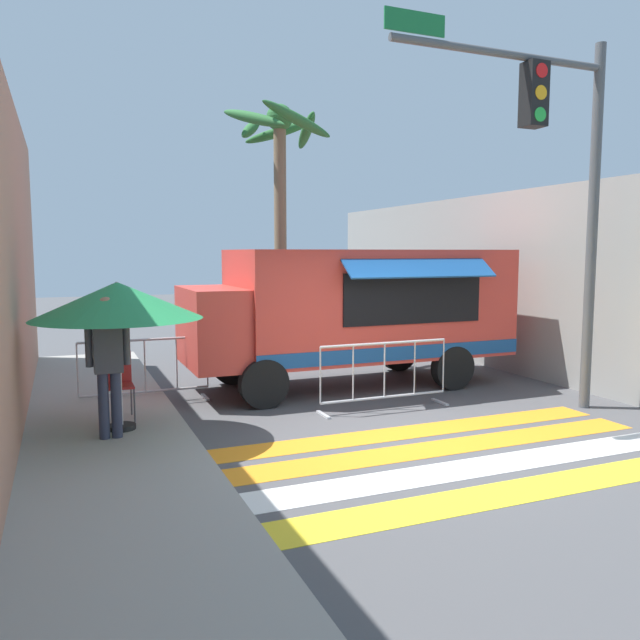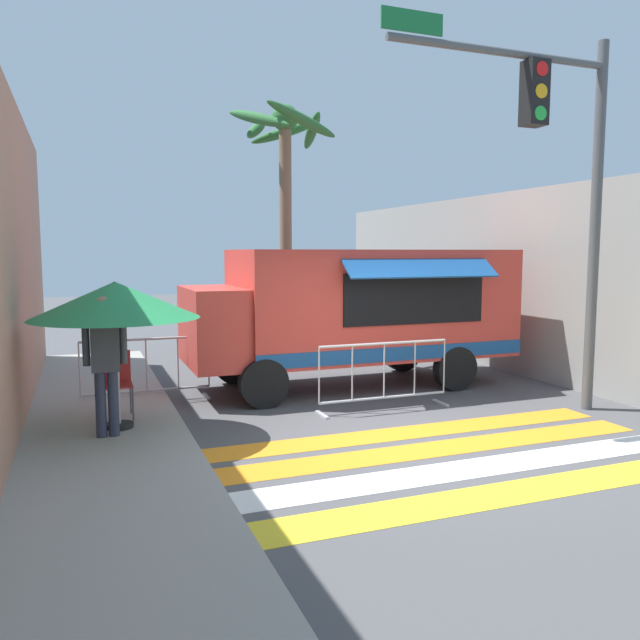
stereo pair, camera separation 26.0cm
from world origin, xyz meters
The scene contains 11 objects.
ground_plane centered at (0.00, 0.00, 0.00)m, with size 60.00×60.00×0.00m, color #4C4C4F.
concrete_wall_right centered at (4.39, 3.00, 1.84)m, with size 0.20×16.00×3.68m.
crosswalk_painted centered at (0.00, -0.87, 0.00)m, with size 6.40×2.84×0.01m.
food_truck centered at (0.67, 3.28, 1.45)m, with size 5.90×2.59×2.50m.
traffic_signal_pole centered at (2.75, 0.39, 3.80)m, with size 3.75×0.29×5.56m.
patio_umbrella centered at (-3.46, 1.41, 1.83)m, with size 2.16×2.16×1.93m.
folding_chair centered at (-3.47, 2.00, 0.71)m, with size 0.44×0.44×0.92m.
vendor_person centered at (-3.62, 1.05, 1.16)m, with size 0.53×0.23×1.77m.
barricade_front centered at (0.49, 1.51, 0.53)m, with size 2.19×0.44×1.07m.
barricade_side centered at (-2.92, 3.35, 0.53)m, with size 2.07×0.44×1.07m.
palm_tree centered at (0.56, 6.75, 4.29)m, with size 2.39×2.43×5.78m.
Camera 2 is at (-3.88, -7.04, 2.45)m, focal length 35.00 mm.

